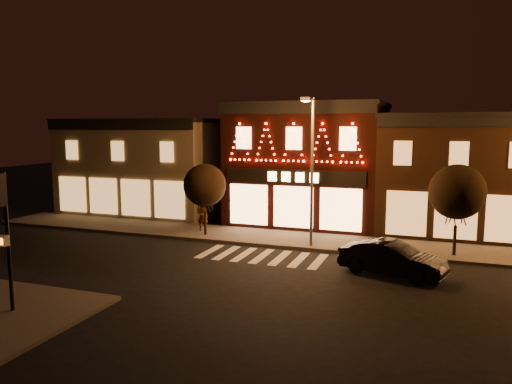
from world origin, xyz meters
The scene contains 11 objects.
ground centered at (0.00, 0.00, 0.00)m, with size 120.00×120.00×0.00m, color black.
sidewalk_far centered at (2.00, 8.00, 0.07)m, with size 44.00×4.00×0.15m, color #47423D.
building_left centered at (-13.00, 13.99, 3.66)m, with size 12.20×8.28×7.30m.
building_pulp centered at (0.00, 13.98, 4.16)m, with size 10.20×8.34×8.30m.
building_right_a centered at (9.50, 13.99, 3.76)m, with size 9.20×8.28×7.50m.
traffic_signal_near centered at (-5.78, -6.75, 3.67)m, with size 0.38×0.52×5.00m.
streetlamp_mid centered at (1.98, 6.36, 4.90)m, with size 0.51×1.85×8.10m.
tree_left centered at (-4.76, 7.12, 3.19)m, with size 2.60×2.60×4.34m.
tree_right centered at (9.40, 7.12, 3.43)m, with size 2.80×2.80×4.69m.
dark_sedan centered at (6.64, 2.92, 0.78)m, with size 1.65×4.72×1.55m, color black.
pedestrian centered at (-5.39, 8.02, 1.07)m, with size 0.67×0.44×1.84m, color gray.
Camera 1 is at (8.26, -19.50, 6.70)m, focal length 34.44 mm.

